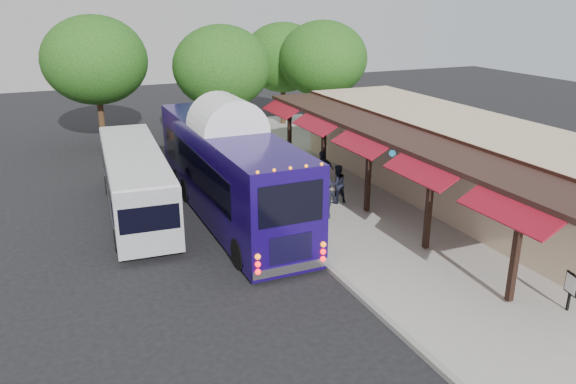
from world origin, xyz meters
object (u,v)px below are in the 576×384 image
ped_a (307,212)px  sign_board (571,286)px  city_bus (135,179)px  ped_b (337,184)px  ped_d (326,198)px  coach_bus (229,167)px  ped_c (322,171)px

ped_a → sign_board: bearing=-66.7°
city_bus → ped_b: bearing=-13.5°
sign_board → ped_b: bearing=113.3°
city_bus → ped_d: city_bus is taller
coach_bus → ped_d: bearing=-33.1°
sign_board → ped_a: bearing=131.8°
coach_bus → ped_c: bearing=11.8°
coach_bus → ped_c: coach_bus is taller
coach_bus → ped_b: (4.62, -0.69, -1.14)m
city_bus → ped_a: bearing=-37.8°
ped_c → sign_board: ped_c is taller
ped_a → ped_c: bearing=51.2°
ped_a → sign_board: size_ratio=1.42×
coach_bus → ped_b: 4.81m
ped_d → sign_board: bearing=94.4°
ped_b → sign_board: bearing=96.9°
ped_b → city_bus: bearing=-20.1°
city_bus → sign_board: 16.35m
ped_c → city_bus: bearing=-1.6°
ped_a → sign_board: (4.39, -8.12, -0.04)m
coach_bus → city_bus: size_ratio=1.21×
sign_board → city_bus: bearing=140.8°
ped_a → ped_d: ped_d is taller
city_bus → ped_d: 7.89m
ped_a → ped_c: (2.73, 4.09, 0.12)m
coach_bus → ped_d: 4.12m
ped_d → sign_board: 9.55m
coach_bus → ped_c: size_ratio=6.66×
ped_c → ped_d: 3.49m
coach_bus → ped_c: (4.78, 1.03, -1.05)m
ped_a → coach_bus: bearing=118.6°
coach_bus → ped_b: coach_bus is taller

